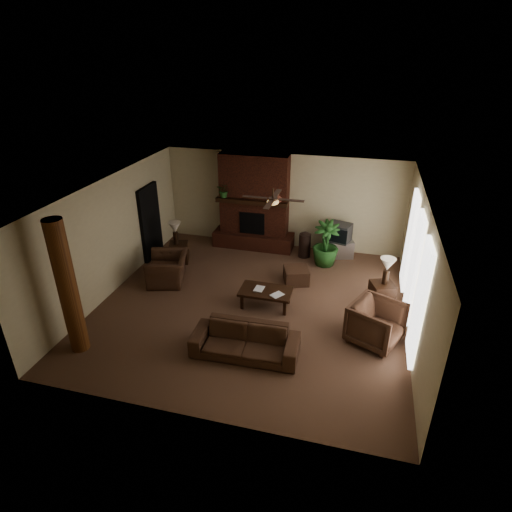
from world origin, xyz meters
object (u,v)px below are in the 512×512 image
(armchair_right, at_px, (376,321))
(floor_vase, at_px, (305,243))
(ottoman, at_px, (296,275))
(side_table_right, at_px, (382,294))
(side_table_left, at_px, (179,252))
(log_column, at_px, (68,288))
(tv_stand, at_px, (338,248))
(lamp_left, at_px, (175,229))
(sofa, at_px, (245,337))
(floor_plant, at_px, (325,253))
(lamp_right, at_px, (387,266))
(armchair_left, at_px, (168,264))
(coffee_table, at_px, (266,292))

(armchair_right, bearing_deg, floor_vase, 53.82)
(ottoman, distance_m, side_table_right, 2.18)
(ottoman, bearing_deg, side_table_left, 174.32)
(log_column, distance_m, tv_stand, 7.34)
(log_column, distance_m, armchair_right, 6.08)
(log_column, distance_m, lamp_left, 4.07)
(side_table_left, xyz_separation_m, lamp_left, (-0.05, -0.02, 0.73))
(tv_stand, relative_size, side_table_left, 1.55)
(floor_vase, height_order, side_table_right, floor_vase)
(sofa, bearing_deg, side_table_right, 42.52)
(floor_vase, relative_size, floor_plant, 0.60)
(floor_plant, bearing_deg, ottoman, -116.55)
(sofa, height_order, lamp_right, lamp_right)
(floor_plant, bearing_deg, armchair_left, -152.70)
(sofa, height_order, side_table_left, sofa)
(floor_plant, bearing_deg, armchair_right, -66.63)
(coffee_table, bearing_deg, ottoman, 68.64)
(armchair_left, xyz_separation_m, side_table_right, (5.33, 0.27, -0.21))
(ottoman, bearing_deg, armchair_right, -45.43)
(floor_vase, bearing_deg, sofa, -95.74)
(lamp_right, bearing_deg, log_column, -151.34)
(log_column, bearing_deg, side_table_right, 28.65)
(tv_stand, height_order, lamp_right, lamp_right)
(armchair_left, distance_m, coffee_table, 2.76)
(coffee_table, bearing_deg, side_table_left, 150.81)
(log_column, relative_size, side_table_left, 5.09)
(armchair_right, bearing_deg, lamp_right, 17.99)
(side_table_right, bearing_deg, lamp_left, 171.62)
(coffee_table, distance_m, tv_stand, 3.40)
(log_column, bearing_deg, armchair_right, 16.62)
(armchair_left, relative_size, floor_vase, 1.44)
(log_column, distance_m, lamp_right, 6.77)
(log_column, height_order, tv_stand, log_column)
(ottoman, bearing_deg, tv_stand, 63.61)
(armchair_right, distance_m, floor_plant, 3.49)
(floor_plant, bearing_deg, tv_stand, 63.93)
(armchair_right, xyz_separation_m, coffee_table, (-2.48, 0.72, -0.12))
(log_column, bearing_deg, lamp_left, 85.39)
(floor_plant, xyz_separation_m, side_table_right, (1.52, -1.70, -0.08))
(log_column, height_order, sofa, log_column)
(coffee_table, relative_size, lamp_left, 1.85)
(floor_vase, bearing_deg, tv_stand, 15.93)
(armchair_right, bearing_deg, lamp_left, 91.24)
(side_table_left, distance_m, lamp_right, 5.66)
(ottoman, xyz_separation_m, floor_vase, (-0.03, 1.55, 0.23))
(log_column, relative_size, floor_plant, 2.20)
(armchair_left, distance_m, lamp_left, 1.23)
(armchair_right, relative_size, side_table_left, 1.79)
(coffee_table, distance_m, floor_plant, 2.71)
(floor_vase, xyz_separation_m, side_table_left, (-3.38, -1.21, -0.16))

